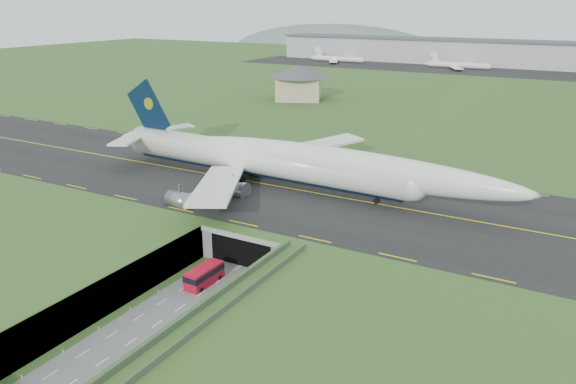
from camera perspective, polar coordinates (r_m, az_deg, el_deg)
The scene contains 10 objects.
ground at distance 91.17m, azimuth -7.63°, elevation -9.48°, with size 900.00×900.00×0.00m, color #365723.
airfield_deck at distance 89.80m, azimuth -7.72°, elevation -7.79°, with size 800.00×800.00×6.00m, color gray.
trench_road at distance 86.06m, azimuth -10.67°, elevation -11.40°, with size 12.00×75.00×0.20m, color slate.
taxiway at distance 114.49m, azimuth 2.12°, elevation -0.01°, with size 800.00×44.00×0.18m, color black.
tunnel_portal at distance 102.17m, azimuth -2.11°, elevation -4.03°, with size 17.00×22.30×6.00m.
guideway at distance 69.68m, azimuth -10.00°, elevation -14.16°, with size 3.00×53.00×7.05m.
jumbo_jet at distance 116.21m, azimuth -0.31°, elevation 3.10°, with size 97.17×62.05×20.53m.
shuttle_tram at distance 91.09m, azimuth -8.52°, elevation -8.39°, with size 2.93×7.27×2.95m.
service_building at distance 225.69m, azimuth 1.09°, elevation 11.37°, with size 32.61×32.61×13.49m.
cargo_terminal at distance 367.44m, azimuth 22.09°, elevation 12.89°, with size 320.00×67.00×15.60m.
Camera 1 is at (49.45, -63.51, 42.81)m, focal length 35.00 mm.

